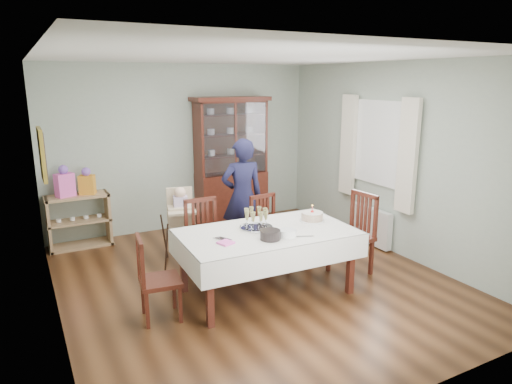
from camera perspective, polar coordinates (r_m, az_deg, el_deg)
floor at (r=5.84m, az=-0.25°, el=-10.91°), size 5.00×5.00×0.00m
room_shell at (r=5.83m, az=-2.72°, el=6.52°), size 5.00×5.00×5.00m
dining_table at (r=5.38m, az=1.35°, el=-8.70°), size 2.04×1.22×0.76m
china_cabinet at (r=7.77m, az=-3.12°, el=4.04°), size 1.30×0.48×2.18m
sideboard at (r=7.30m, az=-21.23°, el=-3.38°), size 0.90×0.38×0.80m
picture_frame at (r=5.56m, az=-25.21°, el=4.29°), size 0.04×0.48×0.58m
window at (r=6.91m, az=15.14°, el=5.93°), size 0.04×1.02×1.22m
curtain_left at (r=6.44m, az=18.44°, el=4.25°), size 0.07×0.30×1.55m
curtain_right at (r=7.34m, az=11.46°, el=5.79°), size 0.07×0.30×1.55m
radiator at (r=7.14m, az=14.16°, el=-4.07°), size 0.10×0.80×0.55m
chair_far_left at (r=5.83m, az=-6.21°, el=-7.88°), size 0.46×0.46×1.00m
chair_far_right at (r=6.20m, az=1.72°, el=-6.59°), size 0.46×0.46×0.94m
chair_end_left at (r=4.98m, az=-12.02°, el=-12.41°), size 0.46×0.46×0.91m
chair_end_right at (r=6.07m, az=11.83°, el=-7.07°), size 0.51×0.51×1.04m
woman at (r=6.48m, az=-1.74°, el=-0.57°), size 0.66×0.49×1.66m
high_chair at (r=6.33m, az=-9.27°, el=-5.07°), size 0.56×0.56×1.06m
champagne_tray at (r=5.31m, az=0.02°, el=-3.84°), size 0.39×0.39×0.24m
birthday_cake at (r=5.63m, az=7.03°, el=-3.10°), size 0.30×0.30×0.21m
plate_stack_dark at (r=4.96m, az=1.78°, el=-5.36°), size 0.22×0.22×0.11m
plate_stack_white at (r=5.06m, az=3.97°, el=-5.16°), size 0.21×0.21×0.08m
napkin_stack at (r=4.86m, az=-3.81°, el=-6.34°), size 0.18×0.18×0.02m
cutlery at (r=4.97m, az=-4.62°, el=-5.94°), size 0.18×0.20×0.01m
cake_knife at (r=5.08m, az=5.85°, el=-5.54°), size 0.24×0.12×0.01m
gift_bag_pink at (r=7.12m, az=-22.82°, el=1.09°), size 0.29×0.24×0.46m
gift_bag_orange at (r=7.16m, az=-20.38°, el=1.15°), size 0.26×0.22×0.40m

